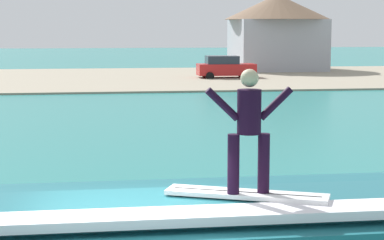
# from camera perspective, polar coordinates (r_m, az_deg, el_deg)

# --- Properties ---
(surfboard) EXTENTS (2.18, 1.28, 0.06)m
(surfboard) POSITION_cam_1_polar(r_m,az_deg,el_deg) (9.39, 4.51, -6.13)
(surfboard) COLOR white
(surfboard) RESTS_ON wave_crest
(surfer) EXTENTS (1.18, 0.32, 1.66)m
(surfer) POSITION_cam_1_polar(r_m,az_deg,el_deg) (9.15, 4.73, -0.37)
(surfer) COLOR black
(surfer) RESTS_ON surfboard
(shoreline_bank) EXTENTS (120.00, 24.81, 0.12)m
(shoreline_bank) POSITION_cam_1_polar(r_m,az_deg,el_deg) (55.75, -7.77, 3.43)
(shoreline_bank) COLOR gray
(shoreline_bank) RESTS_ON ground_plane
(car_far_shore) EXTENTS (4.59, 2.25, 1.86)m
(car_far_shore) POSITION_cam_1_polar(r_m,az_deg,el_deg) (55.22, 2.75, 4.38)
(car_far_shore) COLOR red
(car_far_shore) RESTS_ON ground_plane
(house_gabled_white) EXTENTS (9.95, 9.95, 7.16)m
(house_gabled_white) POSITION_cam_1_polar(r_m,az_deg,el_deg) (65.86, 7.03, 7.51)
(house_gabled_white) COLOR #9EA3AD
(house_gabled_white) RESTS_ON ground_plane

